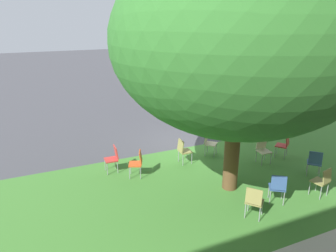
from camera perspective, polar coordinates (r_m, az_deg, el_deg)
ground at (r=12.87m, az=3.88°, el=-3.33°), size 80.00×80.00×0.00m
grass_verge at (r=10.42m, az=12.17°, el=-9.38°), size 48.00×6.00×0.01m
street_tree at (r=8.71m, az=12.65°, el=14.56°), size 6.73×6.73×6.76m
chair_0 at (r=10.09m, az=25.82°, el=-8.66°), size 0.49×0.50×0.88m
chair_1 at (r=11.85m, az=7.34°, el=-2.77°), size 0.59×0.59×0.88m
chair_2 at (r=11.62m, az=16.57°, el=-3.88°), size 0.45×0.45×0.88m
chair_3 at (r=11.21m, az=24.66°, el=-5.74°), size 0.59×0.59×0.88m
chair_4 at (r=8.49m, az=15.11°, el=-12.63°), size 0.59×0.59×0.88m
chair_5 at (r=12.27m, az=19.95°, el=-3.02°), size 0.58×0.58×0.88m
chair_6 at (r=11.08m, az=2.75°, el=-4.20°), size 0.43×0.43×0.88m
chair_7 at (r=10.22m, az=-5.47°, el=-6.35°), size 0.55×0.54×0.88m
chair_8 at (r=10.65m, az=-9.76°, el=-5.47°), size 0.44×0.44×0.88m
chair_9 at (r=9.29m, az=18.95°, el=-10.12°), size 0.58×0.58×0.88m
parked_car at (r=16.90m, az=12.06°, el=4.74°), size 3.70×1.92×1.65m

